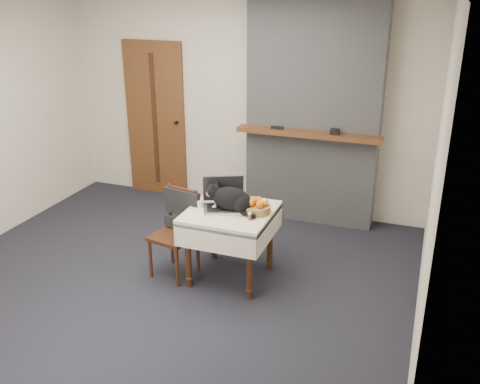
% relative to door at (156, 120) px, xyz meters
% --- Properties ---
extents(ground, '(4.50, 4.50, 0.00)m').
position_rel_door_xyz_m(ground, '(1.20, -1.97, -1.00)').
color(ground, black).
rests_on(ground, ground).
extents(room_shell, '(4.52, 4.01, 2.61)m').
position_rel_door_xyz_m(room_shell, '(1.20, -1.51, 0.76)').
color(room_shell, beige).
rests_on(room_shell, ground).
extents(door, '(0.82, 0.10, 2.00)m').
position_rel_door_xyz_m(door, '(0.00, 0.00, 0.00)').
color(door, brown).
rests_on(door, ground).
extents(chimney, '(1.62, 0.48, 2.60)m').
position_rel_door_xyz_m(chimney, '(2.10, -0.13, 0.30)').
color(chimney, gray).
rests_on(chimney, ground).
extents(side_table, '(0.78, 0.78, 0.70)m').
position_rel_door_xyz_m(side_table, '(1.73, -1.77, -0.41)').
color(side_table, '#39200F').
rests_on(side_table, ground).
extents(laptop, '(0.48, 0.46, 0.28)m').
position_rel_door_xyz_m(laptop, '(1.65, -1.72, -0.23)').
color(laptop, '#B7B7BC').
rests_on(laptop, side_table).
extents(cat, '(0.53, 0.25, 0.26)m').
position_rel_door_xyz_m(cat, '(1.75, -1.77, -0.19)').
color(cat, black).
rests_on(cat, side_table).
extents(cream_jar, '(0.06, 0.06, 0.07)m').
position_rel_door_xyz_m(cream_jar, '(1.44, -1.81, -0.27)').
color(cream_jar, white).
rests_on(cream_jar, side_table).
extents(pill_bottle, '(0.03, 0.03, 0.07)m').
position_rel_door_xyz_m(pill_bottle, '(1.97, -1.91, -0.26)').
color(pill_bottle, '#A03913').
rests_on(pill_bottle, side_table).
extents(fruit_basket, '(0.25, 0.25, 0.14)m').
position_rel_door_xyz_m(fruit_basket, '(1.98, -1.74, -0.24)').
color(fruit_basket, olive).
rests_on(fruit_basket, side_table).
extents(desk_clutter, '(0.11, 0.11, 0.01)m').
position_rel_door_xyz_m(desk_clutter, '(1.95, -1.72, -0.30)').
color(desk_clutter, black).
rests_on(desk_clutter, side_table).
extents(chair, '(0.46, 0.45, 0.86)m').
position_rel_door_xyz_m(chair, '(1.22, -1.83, -0.45)').
color(chair, '#39200F').
rests_on(chair, ground).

